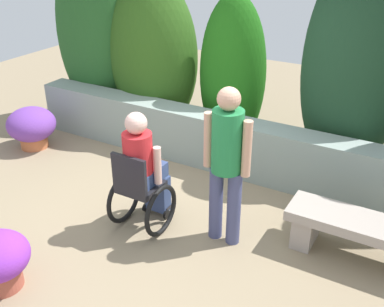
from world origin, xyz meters
The scene contains 7 objects.
ground_plane centered at (0.00, 0.00, 0.00)m, with size 13.44×13.44×0.00m, color gray.
stone_retaining_wall centered at (0.00, 1.41, 0.36)m, with size 5.80×0.39×0.72m, color gray.
hedge_backdrop centered at (-0.23, 2.02, 1.33)m, with size 6.56×1.04×2.92m.
stone_bench centered at (2.04, 0.41, 0.30)m, with size 1.41×0.45×0.45m.
person_in_wheelchair centered at (-0.08, -0.17, 0.62)m, with size 0.53×0.66×1.33m.
person_standing_companion centered at (0.77, 0.04, 0.95)m, with size 0.49×0.30×1.65m.
flower_pot_terracotta_by_wall centered at (-2.59, 0.60, 0.32)m, with size 0.69×0.69×0.60m.
Camera 1 is at (2.40, -3.46, 2.96)m, focal length 42.81 mm.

